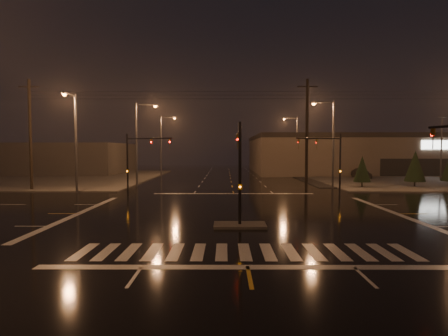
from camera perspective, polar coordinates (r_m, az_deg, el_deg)
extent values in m
plane|color=black|center=(24.32, 2.20, -7.47)|extent=(140.00, 140.00, 0.00)
cube|color=#42403B|center=(62.25, 29.90, -1.41)|extent=(36.00, 36.00, 0.12)
cube|color=#42403B|center=(61.43, -28.16, -1.42)|extent=(36.00, 36.00, 0.12)
cube|color=#42403B|center=(20.38, 2.60, -9.30)|extent=(3.00, 1.60, 0.15)
cube|color=beige|center=(15.56, 3.40, -13.48)|extent=(15.00, 2.60, 0.01)
cube|color=beige|center=(13.66, 3.89, -15.86)|extent=(16.00, 0.50, 0.01)
cube|color=beige|center=(35.19, 1.57, -4.21)|extent=(16.00, 0.50, 0.01)
cube|color=brown|center=(78.56, 27.35, 2.00)|extent=(60.00, 28.00, 7.00)
cube|color=black|center=(78.59, 27.41, 4.40)|extent=(60.20, 28.20, 0.80)
cube|color=#423E3A|center=(74.24, -27.22, 1.42)|extent=(30.00, 18.00, 5.60)
cylinder|color=black|center=(19.97, 2.62, -1.07)|extent=(0.18, 0.18, 6.00)
cylinder|color=black|center=(22.19, 2.39, 5.79)|extent=(0.12, 4.50, 0.12)
imported|color=#594707|center=(24.21, 2.20, 5.44)|extent=(0.16, 0.20, 1.00)
cube|color=#594707|center=(20.03, 2.62, -3.07)|extent=(0.25, 0.18, 0.35)
cylinder|color=black|center=(36.25, 18.43, 0.61)|extent=(0.18, 0.18, 6.00)
cylinder|color=black|center=(34.75, 15.25, 4.68)|extent=(4.74, 1.82, 0.12)
imported|color=#594707|center=(33.50, 12.08, 4.70)|extent=(0.24, 0.22, 1.00)
cube|color=#594707|center=(36.28, 18.41, -0.50)|extent=(0.25, 0.18, 0.35)
cylinder|color=black|center=(35.75, -15.48, 0.62)|extent=(0.18, 0.18, 6.00)
cylinder|color=black|center=(34.34, -12.13, 4.74)|extent=(4.74, 1.82, 0.12)
imported|color=#594707|center=(33.20, -8.84, 4.75)|extent=(0.24, 0.22, 1.00)
cube|color=#594707|center=(35.79, -15.46, -0.50)|extent=(0.25, 0.18, 0.35)
imported|color=#594707|center=(19.75, 30.94, 5.57)|extent=(0.22, 0.24, 1.00)
cylinder|color=#38383A|center=(43.23, -14.11, 3.68)|extent=(0.24, 0.24, 10.00)
cylinder|color=#38383A|center=(43.29, -12.63, 10.07)|extent=(2.40, 0.14, 0.14)
cube|color=#38383A|center=(43.05, -11.18, 10.06)|extent=(0.70, 0.30, 0.18)
sphere|color=orange|center=(43.04, -11.18, 9.89)|extent=(0.32, 0.32, 0.32)
cylinder|color=#38383A|center=(58.87, -10.26, 3.52)|extent=(0.24, 0.24, 10.00)
cylinder|color=#38383A|center=(58.91, -9.14, 8.20)|extent=(2.40, 0.14, 0.14)
cube|color=#38383A|center=(58.74, -8.07, 8.18)|extent=(0.70, 0.30, 0.18)
sphere|color=orange|center=(58.73, -8.07, 8.05)|extent=(0.32, 0.32, 0.32)
cylinder|color=#38383A|center=(41.77, 17.42, 3.66)|extent=(0.24, 0.24, 10.00)
cylinder|color=#38383A|center=(41.77, 15.92, 10.29)|extent=(2.40, 0.14, 0.14)
cube|color=#38383A|center=(41.49, 14.44, 10.29)|extent=(0.70, 0.30, 0.18)
sphere|color=orange|center=(41.47, 14.43, 10.11)|extent=(0.32, 0.32, 0.32)
cylinder|color=#38383A|center=(61.16, 11.85, 3.48)|extent=(0.24, 0.24, 10.00)
cylinder|color=#38383A|center=(61.16, 10.79, 8.00)|extent=(2.40, 0.14, 0.14)
cube|color=#38383A|center=(60.97, 9.76, 7.97)|extent=(0.70, 0.30, 0.18)
sphere|color=orange|center=(60.96, 9.76, 7.85)|extent=(0.32, 0.32, 0.32)
cylinder|color=#38383A|center=(38.51, -23.04, 3.63)|extent=(0.24, 0.24, 10.00)
cylinder|color=#38383A|center=(37.79, -23.92, 10.93)|extent=(0.14, 2.40, 0.14)
cube|color=#38383A|center=(36.79, -24.63, 11.06)|extent=(0.30, 0.70, 0.18)
sphere|color=orange|center=(36.77, -24.62, 10.86)|extent=(0.32, 0.32, 0.32)
cylinder|color=black|center=(43.43, -29.07, 4.71)|extent=(0.32, 0.32, 12.00)
cube|color=black|center=(43.93, -29.25, 11.50)|extent=(2.20, 0.12, 0.12)
cylinder|color=black|center=(38.95, 13.37, 5.25)|extent=(0.32, 0.32, 12.00)
cube|color=black|center=(39.50, 13.47, 12.80)|extent=(2.20, 0.12, 0.12)
cylinder|color=black|center=(43.63, 21.58, -2.56)|extent=(0.18, 0.18, 0.70)
cone|color=black|center=(43.50, 21.63, -0.13)|extent=(1.93, 1.93, 3.01)
cylinder|color=black|center=(46.85, 28.68, -2.35)|extent=(0.18, 0.18, 0.70)
cone|color=black|center=(46.71, 28.75, 0.31)|extent=(2.33, 2.33, 3.65)
imported|color=black|center=(57.24, 21.49, -0.78)|extent=(2.35, 5.13, 1.71)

